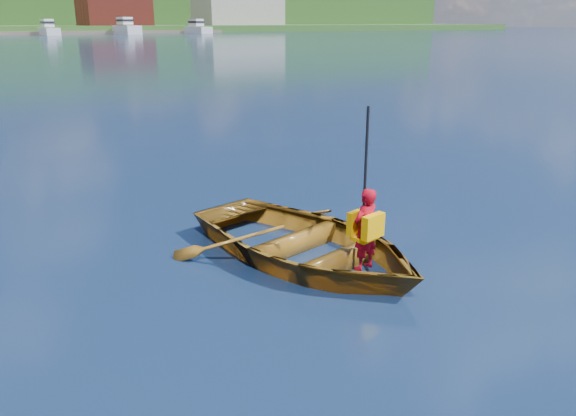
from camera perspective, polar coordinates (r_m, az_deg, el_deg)
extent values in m
plane|color=#152249|center=(7.54, 3.26, -5.65)|extent=(600.00, 600.00, 0.00)
imported|color=brown|center=(7.59, 1.66, -3.53)|extent=(3.36, 4.18, 0.77)
imported|color=#A00616|center=(7.01, 7.83, -2.18)|extent=(0.43, 0.33, 1.05)
cube|color=#E9A400|center=(6.91, 8.64, -1.86)|extent=(0.35, 0.17, 0.30)
cube|color=#E9A400|center=(7.05, 7.10, -1.38)|extent=(0.35, 0.15, 0.30)
cube|color=#E9A400|center=(7.04, 7.80, -3.00)|extent=(0.34, 0.28, 0.05)
cylinder|color=black|center=(7.05, 7.81, 2.09)|extent=(0.04, 0.04, 2.02)
cube|color=brown|center=(177.52, -17.29, 18.74)|extent=(18.00, 16.00, 9.00)
cube|color=gray|center=(192.47, -5.12, 19.66)|extent=(26.00, 16.00, 11.00)
cube|color=silver|center=(151.00, -23.09, 16.14)|extent=(3.14, 11.22, 1.88)
cube|color=silver|center=(152.09, -23.27, 16.89)|extent=(2.20, 5.05, 1.80)
cube|color=black|center=(152.09, -23.28, 16.93)|extent=(2.26, 5.27, 0.50)
cube|color=silver|center=(155.42, -16.05, 16.96)|extent=(3.65, 13.02, 2.37)
cube|color=silver|center=(156.66, -16.27, 17.80)|extent=(2.55, 5.86, 1.80)
cube|color=black|center=(156.66, -16.28, 17.83)|extent=(2.63, 6.12, 0.50)
cube|color=silver|center=(162.27, -9.11, 17.39)|extent=(3.27, 11.69, 1.96)
cube|color=silver|center=(163.33, -9.32, 18.11)|extent=(2.29, 5.26, 1.80)
cube|color=black|center=(163.33, -9.33, 18.15)|extent=(2.36, 5.50, 0.50)
cylinder|color=#382314|center=(278.28, -3.05, 20.36)|extent=(0.80, 0.80, 2.77)
cylinder|color=#382314|center=(220.78, -22.16, 18.43)|extent=(0.80, 0.80, 3.76)
cylinder|color=#382314|center=(247.52, -4.40, 19.56)|extent=(0.80, 0.80, 3.52)
cylinder|color=#382314|center=(256.18, -9.29, 20.11)|extent=(0.80, 0.80, 3.74)
cylinder|color=#382314|center=(259.03, -2.96, 19.90)|extent=(0.80, 0.80, 3.95)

